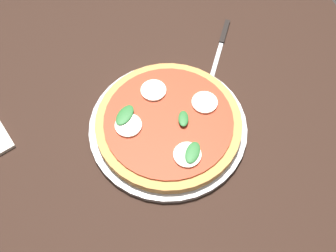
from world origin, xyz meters
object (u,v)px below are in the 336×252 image
serving_tray (168,127)px  pizza (168,123)px  knife (221,43)px  dining_table (142,118)px

serving_tray → pizza: (0.00, 0.00, 0.02)m
pizza → knife: size_ratio=1.71×
serving_tray → knife: (-0.17, 0.18, -0.00)m
serving_tray → knife: 0.25m
dining_table → serving_tray: 0.14m
dining_table → pizza: bearing=17.0°
dining_table → knife: (-0.07, 0.21, 0.10)m
dining_table → knife: size_ratio=8.84×
knife → serving_tray: bearing=-47.5°
dining_table → knife: knife is taller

